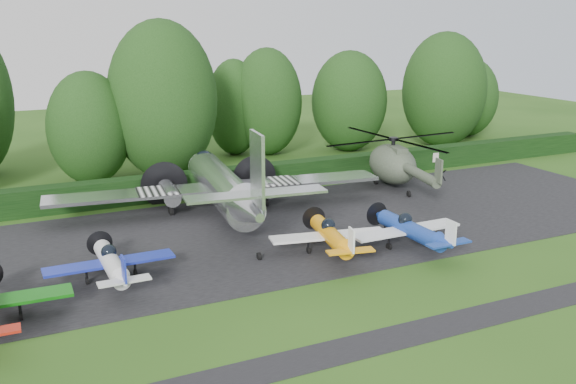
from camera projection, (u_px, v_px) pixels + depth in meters
name	position (u px, v px, depth m)	size (l,w,h in m)	color
ground	(272.00, 301.00, 32.74)	(160.00, 160.00, 0.00)	#264C15
apron	(209.00, 241.00, 41.46)	(70.00, 18.00, 0.01)	black
taxiway_verge	(328.00, 355.00, 27.51)	(70.00, 2.00, 0.00)	black
hedgerow	(165.00, 199.00, 51.05)	(90.00, 1.60, 2.00)	black
transport_plane	(224.00, 187.00, 46.04)	(24.85, 19.06, 7.96)	silver
light_plane_white	(111.00, 263.00, 34.77)	(7.04, 7.40, 2.71)	silver
light_plane_orange	(331.00, 235.00, 39.03)	(7.29, 7.66, 2.80)	orange
light_plane_blue	(411.00, 229.00, 39.98)	(7.53, 7.91, 2.89)	navy
helicopter	(393.00, 161.00, 54.21)	(13.21, 15.46, 4.25)	#3C4535
sign_board	(425.00, 159.00, 60.50)	(2.84, 0.11, 1.60)	#3F3326
tree_0	(468.00, 97.00, 77.06)	(7.21, 7.21, 9.44)	black
tree_2	(234.00, 107.00, 66.46)	(5.77, 5.77, 9.97)	black
tree_3	(89.00, 128.00, 54.66)	(7.03, 7.03, 9.72)	black
tree_5	(349.00, 101.00, 68.33)	(8.05, 8.05, 10.71)	black
tree_7	(444.00, 90.00, 70.34)	(9.16, 9.16, 12.59)	black
tree_9	(163.00, 100.00, 56.22)	(9.59, 9.59, 13.97)	black
tree_10	(267.00, 102.00, 66.26)	(7.22, 7.22, 11.10)	black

